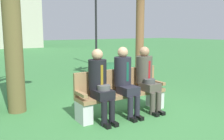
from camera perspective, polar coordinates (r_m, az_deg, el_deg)
ground_plane at (r=4.99m, az=3.27°, el=-10.44°), size 80.00×80.00×0.00m
park_bench at (r=4.97m, az=2.12°, el=-5.40°), size 1.93×0.44×0.90m
seated_man_left at (r=4.51m, az=-2.84°, el=-2.73°), size 0.34×0.72×1.34m
seated_man_middle at (r=4.81m, az=3.05°, el=-1.83°), size 0.34×0.72×1.36m
seated_man_right at (r=5.14m, az=8.10°, el=-1.32°), size 0.34×0.72×1.35m
shrub_mid_lawn at (r=7.70m, az=-0.29°, el=-0.78°), size 1.11×1.01×0.69m
street_lamp at (r=11.98m, az=-3.76°, el=11.60°), size 0.24×0.24×3.57m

